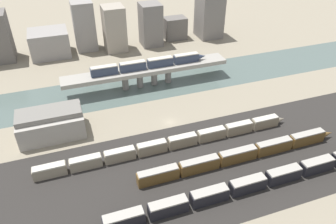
% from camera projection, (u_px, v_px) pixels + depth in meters
% --- Properties ---
extents(ground_plane, '(400.00, 400.00, 0.00)m').
position_uv_depth(ground_plane, '(170.00, 122.00, 113.55)').
color(ground_plane, gray).
extents(railbed_yard, '(280.00, 42.00, 0.01)m').
position_uv_depth(railbed_yard, '(197.00, 168.00, 94.83)').
color(railbed_yard, '#282623').
rests_on(railbed_yard, ground).
extents(river_water, '(320.00, 24.30, 0.01)m').
position_uv_depth(river_water, '(147.00, 85.00, 135.01)').
color(river_water, '#4C5B56').
rests_on(river_water, ground).
extents(bridge, '(67.31, 7.94, 7.87)m').
position_uv_depth(bridge, '(147.00, 71.00, 131.38)').
color(bridge, gray).
rests_on(bridge, ground).
extents(train_on_bridge, '(47.74, 2.76, 3.56)m').
position_uv_depth(train_on_bridge, '(150.00, 64.00, 129.96)').
color(train_on_bridge, '#2D384C').
rests_on(train_on_bridge, bridge).
extents(train_yard_near, '(91.96, 3.01, 3.90)m').
position_uv_depth(train_yard_near, '(270.00, 179.00, 88.73)').
color(train_yard_near, black).
rests_on(train_yard_near, ground).
extents(train_yard_mid, '(65.20, 2.63, 4.01)m').
position_uv_depth(train_yard_mid, '(241.00, 155.00, 96.71)').
color(train_yard_mid, brown).
rests_on(train_yard_mid, ground).
extents(train_yard_far, '(82.19, 2.63, 3.64)m').
position_uv_depth(train_yard_far, '(171.00, 143.00, 101.21)').
color(train_yard_far, gray).
rests_on(train_yard_far, ground).
extents(warehouse_building, '(20.49, 12.50, 9.12)m').
position_uv_depth(warehouse_building, '(51.00, 123.00, 105.72)').
color(warehouse_building, '#9E998E').
rests_on(warehouse_building, ground).
extents(city_block_left, '(17.93, 15.66, 12.08)m').
position_uv_depth(city_block_left, '(50.00, 43.00, 156.58)').
color(city_block_left, gray).
rests_on(city_block_left, ground).
extents(city_block_center, '(9.92, 9.55, 23.76)m').
position_uv_depth(city_block_center, '(84.00, 26.00, 158.99)').
color(city_block_center, gray).
rests_on(city_block_center, ground).
extents(city_block_right, '(10.12, 11.11, 21.72)m').
position_uv_depth(city_block_right, '(114.00, 29.00, 159.19)').
color(city_block_right, gray).
rests_on(city_block_right, ground).
extents(city_block_far_right, '(10.19, 10.71, 21.00)m').
position_uv_depth(city_block_far_right, '(151.00, 25.00, 164.97)').
color(city_block_far_right, slate).
rests_on(city_block_far_right, ground).
extents(city_block_tall, '(11.45, 8.18, 11.40)m').
position_uv_depth(city_block_tall, '(175.00, 28.00, 174.45)').
color(city_block_tall, '#605B56').
rests_on(city_block_tall, ground).
extents(city_block_low, '(12.13, 12.89, 22.56)m').
position_uv_depth(city_block_low, '(209.00, 16.00, 174.13)').
color(city_block_low, slate).
rests_on(city_block_low, ground).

